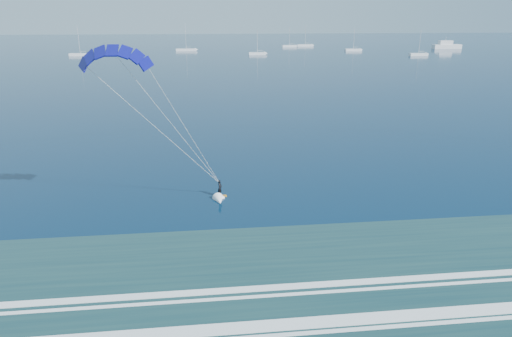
{
  "coord_description": "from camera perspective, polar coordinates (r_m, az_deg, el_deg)",
  "views": [
    {
      "loc": [
        -6.79,
        -17.35,
        17.92
      ],
      "look_at": [
        -2.14,
        23.36,
        4.06
      ],
      "focal_mm": 32.0,
      "sensor_mm": 36.0,
      "label": 1
    }
  ],
  "objects": [
    {
      "name": "motor_yacht",
      "position": [
        281.98,
        22.7,
        14.0
      ],
      "size": [
        15.69,
        4.18,
        6.39
      ],
      "color": "white",
      "rests_on": "ground"
    },
    {
      "name": "sailboat_5",
      "position": [
        248.71,
        12.07,
        14.31
      ],
      "size": [
        8.53,
        2.4,
        11.67
      ],
      "color": "white",
      "rests_on": "ground"
    },
    {
      "name": "sailboat_4",
      "position": [
        274.16,
        4.19,
        15.03
      ],
      "size": [
        8.37,
        2.4,
        11.43
      ],
      "color": "white",
      "rests_on": "ground"
    },
    {
      "name": "kitesurfer_rig",
      "position": [
        42.1,
        -10.48,
        5.44
      ],
      "size": [
        12.99,
        8.0,
        16.66
      ],
      "color": "#BC7816",
      "rests_on": "ground"
    },
    {
      "name": "sailboat_8",
      "position": [
        281.53,
        6.16,
        15.06
      ],
      "size": [
        9.4,
        2.4,
        11.88
      ],
      "color": "white",
      "rests_on": "ground"
    },
    {
      "name": "sailboat_2",
      "position": [
        246.83,
        -8.72,
        14.47
      ],
      "size": [
        10.47,
        2.4,
        13.87
      ],
      "color": "white",
      "rests_on": "ground"
    },
    {
      "name": "sailboat_1",
      "position": [
        228.99,
        -21.11,
        13.16
      ],
      "size": [
        9.7,
        2.4,
        13.18
      ],
      "color": "white",
      "rests_on": "ground"
    },
    {
      "name": "sailboat_3",
      "position": [
        220.43,
        0.17,
        14.19
      ],
      "size": [
        8.07,
        2.4,
        11.28
      ],
      "color": "white",
      "rests_on": "ground"
    },
    {
      "name": "sailboat_6",
      "position": [
        228.0,
        19.65,
        13.3
      ],
      "size": [
        8.37,
        2.4,
        11.39
      ],
      "color": "white",
      "rests_on": "ground"
    }
  ]
}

